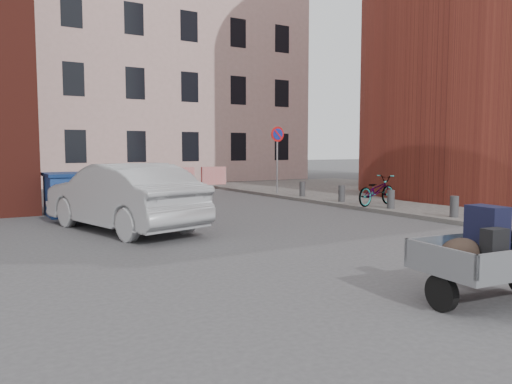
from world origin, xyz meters
TOP-DOWN VIEW (x-y plane):
  - ground at (0.00, 0.00)m, footprint 120.00×120.00m
  - sidewalk at (10.00, 4.00)m, footprint 9.00×24.00m
  - building_pink at (6.00, 22.00)m, footprint 16.00×8.00m
  - no_parking_sign at (6.00, 9.48)m, footprint 0.60×0.09m
  - bollards at (6.00, 3.40)m, footprint 0.22×9.02m
  - barriers at (4.20, 15.00)m, footprint 4.70×0.18m
  - trailer at (0.42, -3.45)m, footprint 1.71×1.88m
  - dumpster at (-1.50, 7.67)m, footprint 2.92×1.53m
  - silver_car at (-1.76, 4.36)m, footprint 2.76×5.00m
  - bicycle at (6.20, 4.20)m, footprint 1.86×0.92m

SIDE VIEW (x-z plane):
  - ground at x=0.00m, z-range 0.00..0.00m
  - sidewalk at x=10.00m, z-range 0.00..0.12m
  - bollards at x=6.00m, z-range 0.12..0.67m
  - barriers at x=4.20m, z-range 0.00..1.00m
  - bicycle at x=6.20m, z-range 0.12..1.06m
  - trailer at x=0.42m, z-range 0.01..1.21m
  - dumpster at x=-1.50m, z-range 0.00..1.22m
  - silver_car at x=-1.76m, z-range 0.00..1.56m
  - no_parking_sign at x=6.00m, z-range 0.69..3.34m
  - building_pink at x=6.00m, z-range 0.00..14.00m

